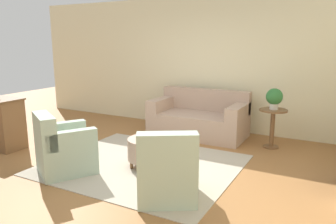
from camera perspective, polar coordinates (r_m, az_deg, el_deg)
name	(u,v)px	position (r m, az deg, el deg)	size (l,w,h in m)	color
ground_plane	(143,165)	(5.15, -4.43, -9.18)	(16.00, 16.00, 0.00)	#996638
wall_back	(208,64)	(7.15, 6.90, 8.35)	(9.12, 0.12, 2.80)	beige
rug	(143,165)	(5.14, -4.44, -9.12)	(2.82, 2.43, 0.01)	#B2A893
couch	(199,119)	(6.65, 5.40, -1.24)	(1.88, 0.96, 0.91)	tan
armchair_left	(63,149)	(4.97, -17.88, -6.18)	(0.97, 0.99, 0.88)	#9EB29E
armchair_right	(167,171)	(3.98, -0.25, -10.25)	(0.97, 0.99, 0.88)	#9EB29E
ottoman_table	(149,149)	(4.97, -3.28, -6.43)	(0.65, 0.65, 0.44)	tan
side_table	(273,122)	(6.09, 17.75, -1.71)	(0.48, 0.48, 0.70)	brown
potted_plant_on_side_table	(274,97)	(6.00, 18.03, 2.43)	(0.29, 0.29, 0.37)	beige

